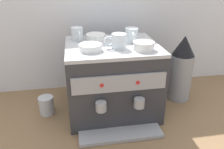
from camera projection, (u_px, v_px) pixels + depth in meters
ground_plane at (112, 108)px, 1.47m from camera, size 4.00×4.00×0.00m
tiled_backsplash_wall at (103, 23)px, 1.60m from camera, size 2.80×0.03×0.95m
espresso_machine at (112, 79)px, 1.38m from camera, size 0.53×0.56×0.43m
ceramic_cup_0 at (132, 35)px, 1.33m from camera, size 0.08×0.12×0.08m
ceramic_cup_1 at (118, 41)px, 1.21m from camera, size 0.12×0.08×0.08m
ceramic_cup_2 at (77, 34)px, 1.36m from camera, size 0.07×0.11×0.07m
ceramic_bowl_0 at (90, 48)px, 1.19m from camera, size 0.12×0.12×0.03m
ceramic_bowl_1 at (96, 37)px, 1.39m from camera, size 0.12×0.12×0.03m
ceramic_bowl_2 at (144, 46)px, 1.19m from camera, size 0.11×0.11×0.04m
coffee_grinder at (181, 69)px, 1.51m from camera, size 0.16×0.16×0.44m
milk_pitcher at (47, 105)px, 1.40m from camera, size 0.09×0.09×0.11m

